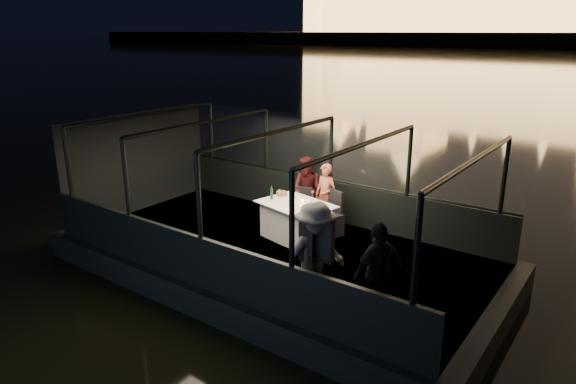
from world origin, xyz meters
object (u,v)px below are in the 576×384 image
Objects in this scene: chair_port_right at (330,214)px; chair_port_left at (299,205)px; passenger_dark at (379,266)px; person_man_maroon at (307,189)px; dining_table_central at (296,221)px; passenger_stripe at (315,255)px; coat_stand at (315,253)px; person_woman_coral at (325,194)px; wine_bottle at (272,192)px.

chair_port_left is at bearing -165.15° from chair_port_right.
passenger_dark is (3.11, -2.49, 0.40)m from chair_port_left.
dining_table_central is at bearing -67.15° from person_man_maroon.
passenger_stripe reaches higher than dining_table_central.
coat_stand reaches higher than person_man_maroon.
passenger_dark reaches higher than person_woman_coral.
passenger_dark is (2.25, -2.39, 0.40)m from chair_port_right.
passenger_dark is (3.08, -2.76, 0.10)m from person_man_maroon.
chair_port_right is at bearing 33.08° from wine_bottle.
person_woman_coral is at bearing 55.41° from wine_bottle.
chair_port_left is 0.48× the size of passenger_stripe.
wine_bottle is at bearing -174.70° from dining_table_central.
passenger_stripe reaches higher than person_man_maroon.
person_man_maroon reaches higher than wine_bottle.
passenger_stripe is at bearing -48.87° from dining_table_central.
passenger_stripe is (2.16, -2.71, 0.40)m from chair_port_left.
coat_stand reaches higher than chair_port_right.
person_man_maroon is (-0.38, 0.98, 0.36)m from dining_table_central.
wine_bottle is (-2.32, 1.95, 0.06)m from passenger_stripe.
wine_bottle is at bearing 69.66° from passenger_stripe.
person_man_maroon is (-0.49, 0.04, 0.00)m from person_woman_coral.
passenger_stripe is at bearing 147.00° from coat_stand.
dining_table_central is 1.58× the size of chair_port_right.
wine_bottle is (-3.27, 1.73, 0.06)m from passenger_dark.
wine_bottle is at bearing -125.38° from chair_port_right.
passenger_stripe is at bearing -53.45° from person_woman_coral.
chair_port_left is 0.40m from person_man_maroon.
chair_port_left is 0.58× the size of person_woman_coral.
person_woman_coral reaches higher than dining_table_central.
person_man_maroon is at bearing -177.12° from person_woman_coral.
person_man_maroon is 3.66m from passenger_stripe.
dining_table_central is 2.70m from passenger_stripe.
coat_stand is at bearing -41.72° from chair_port_right.
coat_stand is at bearing -52.61° from person_man_maroon.
person_man_maroon is at bearing -109.01° from passenger_dark.
person_woman_coral is at bearing -2.87° from person_man_maroon.
wine_bottle is (-0.68, -0.99, 0.17)m from person_woman_coral.
chair_port_left is at bearing 78.11° from wine_bottle.
wine_bottle reaches higher than chair_port_right.
person_woman_coral is at bearing 156.92° from chair_port_right.
dining_table_central is 1.01m from person_woman_coral.
chair_port_right is at bearing -113.83° from passenger_dark.
wine_bottle is (-0.57, -0.05, 0.53)m from dining_table_central.
dining_table_central is 0.76m from chair_port_right.
coat_stand is at bearing -52.76° from passenger_dark.
dining_table_central is 0.99× the size of person_man_maroon.
coat_stand reaches higher than dining_table_central.
dining_table_central is 0.82m from chair_port_left.
chair_port_left is 0.91m from wine_bottle.
person_man_maroon is 1.06m from wine_bottle.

